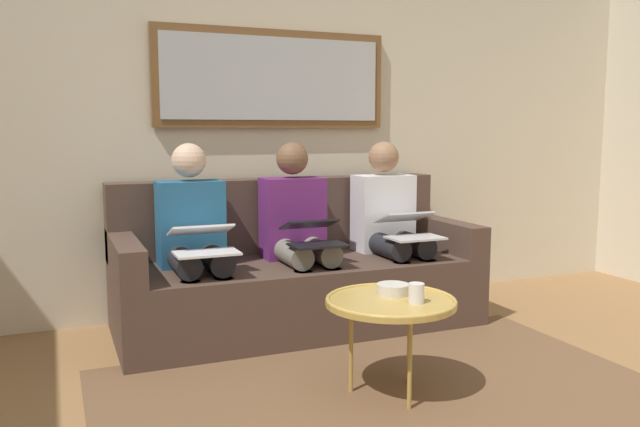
% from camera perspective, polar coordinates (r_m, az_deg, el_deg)
% --- Properties ---
extents(wall_rear, '(6.00, 0.12, 2.60)m').
position_cam_1_polar(wall_rear, '(4.44, -4.51, 8.45)').
color(wall_rear, beige).
rests_on(wall_rear, ground_plane).
extents(area_rug, '(2.60, 1.80, 0.01)m').
position_cam_1_polar(area_rug, '(3.08, 6.33, -15.86)').
color(area_rug, brown).
rests_on(area_rug, ground_plane).
extents(couch, '(2.20, 0.90, 0.90)m').
position_cam_1_polar(couch, '(4.08, -2.26, -5.42)').
color(couch, '#4C382D').
rests_on(couch, ground_plane).
extents(framed_mirror, '(1.59, 0.05, 0.64)m').
position_cam_1_polar(framed_mirror, '(4.36, -4.15, 11.76)').
color(framed_mirror, brown).
extents(coffee_table, '(0.60, 0.60, 0.46)m').
position_cam_1_polar(coffee_table, '(2.98, 6.24, -7.82)').
color(coffee_table, tan).
rests_on(coffee_table, ground_plane).
extents(cup, '(0.07, 0.07, 0.09)m').
position_cam_1_polar(cup, '(2.93, 8.50, -6.97)').
color(cup, silver).
rests_on(cup, coffee_table).
extents(bowl, '(0.15, 0.15, 0.05)m').
position_cam_1_polar(bowl, '(3.07, 6.46, -6.65)').
color(bowl, beige).
rests_on(bowl, coffee_table).
extents(person_left, '(0.38, 0.58, 1.14)m').
position_cam_1_polar(person_left, '(4.23, 6.20, -0.91)').
color(person_left, silver).
rests_on(person_left, couch).
extents(laptop_silver, '(0.33, 0.36, 0.16)m').
position_cam_1_polar(laptop_silver, '(4.02, 7.84, -1.10)').
color(laptop_silver, silver).
extents(person_middle, '(0.38, 0.58, 1.14)m').
position_cam_1_polar(person_middle, '(3.97, -1.94, -1.43)').
color(person_middle, '#66236B').
rests_on(person_middle, couch).
extents(laptop_black, '(0.31, 0.33, 0.14)m').
position_cam_1_polar(laptop_black, '(3.74, -0.61, -1.74)').
color(laptop_black, black).
extents(person_right, '(0.38, 0.58, 1.14)m').
position_cam_1_polar(person_right, '(3.79, -11.03, -1.97)').
color(person_right, '#235B84').
rests_on(person_right, couch).
extents(laptop_white, '(0.34, 0.34, 0.15)m').
position_cam_1_polar(laptop_white, '(3.55, -10.25, -2.30)').
color(laptop_white, white).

